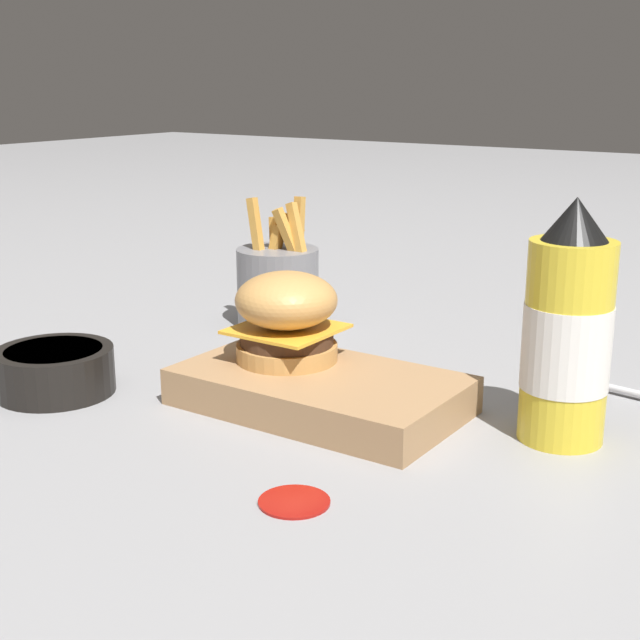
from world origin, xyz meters
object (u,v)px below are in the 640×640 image
serving_board (320,391)px  side_bowl (55,369)px  fries_basket (278,284)px  burger (286,316)px  ketchup_bottle (567,335)px

serving_board → side_bowl: size_ratio=2.28×
serving_board → fries_basket: bearing=134.4°
burger → side_bowl: (-0.19, -0.12, -0.05)m
serving_board → fries_basket: 0.29m
burger → fries_basket: size_ratio=0.61×
burger → ketchup_bottle: ketchup_bottle is taller
ketchup_bottle → side_bowl: 0.47m
fries_basket → serving_board: bearing=-45.6°
ketchup_bottle → fries_basket: size_ratio=1.30×
burger → side_bowl: bearing=-146.5°
serving_board → burger: bearing=163.2°
burger → fries_basket: (-0.15, 0.19, -0.03)m
fries_basket → ketchup_bottle: bearing=-20.1°
burger → ketchup_bottle: bearing=9.1°
side_bowl → burger: bearing=33.5°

